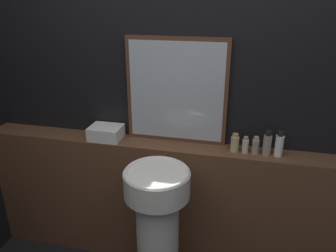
{
  "coord_description": "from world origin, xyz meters",
  "views": [
    {
      "loc": [
        0.39,
        -0.52,
        1.88
      ],
      "look_at": [
        -0.04,
        1.3,
        1.12
      ],
      "focal_mm": 35.0,
      "sensor_mm": 36.0,
      "label": 1
    }
  ],
  "objects_px": {
    "body_wash_bottle": "(267,144)",
    "hand_soap_bottle": "(279,145)",
    "mirror": "(176,91)",
    "pedestal_sink": "(158,229)",
    "shampoo_bottle": "(235,143)",
    "conditioner_bottle": "(245,145)",
    "lotion_bottle": "(256,146)",
    "towel_stack": "(106,132)"
  },
  "relations": [
    {
      "from": "body_wash_bottle",
      "to": "hand_soap_bottle",
      "type": "distance_m",
      "value": 0.07
    },
    {
      "from": "mirror",
      "to": "body_wash_bottle",
      "type": "distance_m",
      "value": 0.66
    },
    {
      "from": "body_wash_bottle",
      "to": "hand_soap_bottle",
      "type": "bearing_deg",
      "value": 0.0
    },
    {
      "from": "pedestal_sink",
      "to": "hand_soap_bottle",
      "type": "relative_size",
      "value": 5.89
    },
    {
      "from": "shampoo_bottle",
      "to": "conditioner_bottle",
      "type": "relative_size",
      "value": 1.14
    },
    {
      "from": "lotion_bottle",
      "to": "conditioner_bottle",
      "type": "bearing_deg",
      "value": 180.0
    },
    {
      "from": "towel_stack",
      "to": "body_wash_bottle",
      "type": "distance_m",
      "value": 1.07
    },
    {
      "from": "shampoo_bottle",
      "to": "hand_soap_bottle",
      "type": "bearing_deg",
      "value": 0.0
    },
    {
      "from": "pedestal_sink",
      "to": "towel_stack",
      "type": "relative_size",
      "value": 4.4
    },
    {
      "from": "towel_stack",
      "to": "conditioner_bottle",
      "type": "distance_m",
      "value": 0.94
    },
    {
      "from": "towel_stack",
      "to": "conditioner_bottle",
      "type": "bearing_deg",
      "value": 0.0
    },
    {
      "from": "towel_stack",
      "to": "shampoo_bottle",
      "type": "bearing_deg",
      "value": 0.0
    },
    {
      "from": "conditioner_bottle",
      "to": "lotion_bottle",
      "type": "height_order",
      "value": "lotion_bottle"
    },
    {
      "from": "hand_soap_bottle",
      "to": "shampoo_bottle",
      "type": "bearing_deg",
      "value": -180.0
    },
    {
      "from": "mirror",
      "to": "conditioner_bottle",
      "type": "xyz_separation_m",
      "value": [
        0.46,
        -0.08,
        -0.3
      ]
    },
    {
      "from": "hand_soap_bottle",
      "to": "conditioner_bottle",
      "type": "bearing_deg",
      "value": -180.0
    },
    {
      "from": "towel_stack",
      "to": "shampoo_bottle",
      "type": "distance_m",
      "value": 0.87
    },
    {
      "from": "towel_stack",
      "to": "shampoo_bottle",
      "type": "height_order",
      "value": "shampoo_bottle"
    },
    {
      "from": "mirror",
      "to": "hand_soap_bottle",
      "type": "xyz_separation_m",
      "value": [
        0.66,
        -0.08,
        -0.27
      ]
    },
    {
      "from": "lotion_bottle",
      "to": "mirror",
      "type": "bearing_deg",
      "value": 171.49
    },
    {
      "from": "mirror",
      "to": "hand_soap_bottle",
      "type": "height_order",
      "value": "mirror"
    },
    {
      "from": "body_wash_bottle",
      "to": "hand_soap_bottle",
      "type": "height_order",
      "value": "hand_soap_bottle"
    },
    {
      "from": "lotion_bottle",
      "to": "towel_stack",
      "type": "bearing_deg",
      "value": 180.0
    },
    {
      "from": "mirror",
      "to": "lotion_bottle",
      "type": "distance_m",
      "value": 0.61
    },
    {
      "from": "mirror",
      "to": "towel_stack",
      "type": "distance_m",
      "value": 0.57
    },
    {
      "from": "mirror",
      "to": "hand_soap_bottle",
      "type": "bearing_deg",
      "value": -6.75
    },
    {
      "from": "body_wash_bottle",
      "to": "hand_soap_bottle",
      "type": "xyz_separation_m",
      "value": [
        0.07,
        0.0,
        0.0
      ]
    },
    {
      "from": "shampoo_bottle",
      "to": "lotion_bottle",
      "type": "height_order",
      "value": "shampoo_bottle"
    },
    {
      "from": "pedestal_sink",
      "to": "body_wash_bottle",
      "type": "distance_m",
      "value": 0.85
    },
    {
      "from": "conditioner_bottle",
      "to": "shampoo_bottle",
      "type": "bearing_deg",
      "value": 180.0
    },
    {
      "from": "conditioner_bottle",
      "to": "lotion_bottle",
      "type": "bearing_deg",
      "value": -0.0
    },
    {
      "from": "body_wash_bottle",
      "to": "towel_stack",
      "type": "bearing_deg",
      "value": 180.0
    },
    {
      "from": "conditioner_bottle",
      "to": "body_wash_bottle",
      "type": "bearing_deg",
      "value": -0.0
    },
    {
      "from": "pedestal_sink",
      "to": "mirror",
      "type": "distance_m",
      "value": 0.87
    },
    {
      "from": "mirror",
      "to": "towel_stack",
      "type": "height_order",
      "value": "mirror"
    },
    {
      "from": "towel_stack",
      "to": "body_wash_bottle",
      "type": "relative_size",
      "value": 1.39
    },
    {
      "from": "lotion_bottle",
      "to": "hand_soap_bottle",
      "type": "xyz_separation_m",
      "value": [
        0.14,
        0.0,
        0.02
      ]
    },
    {
      "from": "pedestal_sink",
      "to": "hand_soap_bottle",
      "type": "distance_m",
      "value": 0.9
    },
    {
      "from": "hand_soap_bottle",
      "to": "pedestal_sink",
      "type": "bearing_deg",
      "value": -151.1
    },
    {
      "from": "towel_stack",
      "to": "lotion_bottle",
      "type": "height_order",
      "value": "lotion_bottle"
    },
    {
      "from": "body_wash_bottle",
      "to": "shampoo_bottle",
      "type": "bearing_deg",
      "value": 180.0
    },
    {
      "from": "pedestal_sink",
      "to": "shampoo_bottle",
      "type": "distance_m",
      "value": 0.71
    }
  ]
}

